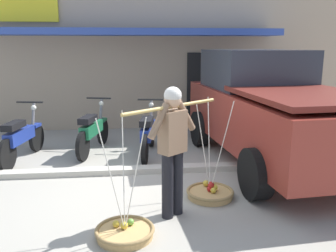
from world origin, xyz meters
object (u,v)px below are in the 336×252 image
(fruit_vendor, at_px, (173,144))
(motorcycle_second_in_row, at_px, (93,131))
(motorcycle_nearest_shop, at_px, (21,138))
(fruit_basket_left_side, at_px, (125,231))
(motorcycle_third_in_row, at_px, (148,133))
(parked_truck, at_px, (269,108))
(fruit_basket_right_side, at_px, (210,192))

(fruit_vendor, bearing_deg, motorcycle_second_in_row, 113.44)
(motorcycle_nearest_shop, bearing_deg, fruit_vendor, -44.70)
(fruit_basket_left_side, bearing_deg, fruit_vendor, 38.61)
(fruit_basket_left_side, distance_m, motorcycle_third_in_row, 3.22)
(motorcycle_nearest_shop, bearing_deg, motorcycle_third_in_row, 2.14)
(motorcycle_second_in_row, height_order, parked_truck, parked_truck)
(fruit_basket_left_side, distance_m, motorcycle_second_in_row, 3.59)
(fruit_vendor, height_order, motorcycle_third_in_row, fruit_vendor)
(parked_truck, bearing_deg, fruit_vendor, -135.11)
(fruit_vendor, bearing_deg, fruit_basket_left_side, -141.39)
(fruit_basket_right_side, bearing_deg, parked_truck, 47.13)
(motorcycle_nearest_shop, xyz_separation_m, motorcycle_second_in_row, (1.31, 0.42, 0.00))
(fruit_vendor, relative_size, fruit_basket_right_side, 1.17)
(motorcycle_second_in_row, distance_m, motorcycle_third_in_row, 1.18)
(motorcycle_second_in_row, xyz_separation_m, parked_truck, (3.37, -0.95, 0.58))
(motorcycle_second_in_row, bearing_deg, motorcycle_third_in_row, -16.39)
(fruit_vendor, relative_size, parked_truck, 0.35)
(fruit_basket_left_side, height_order, motorcycle_nearest_shop, fruit_basket_left_side)
(fruit_vendor, height_order, motorcycle_nearest_shop, fruit_vendor)
(motorcycle_third_in_row, height_order, parked_truck, parked_truck)
(fruit_vendor, xyz_separation_m, parked_truck, (2.07, 2.06, 0.05))
(motorcycle_nearest_shop, height_order, motorcycle_second_in_row, same)
(fruit_basket_right_side, relative_size, parked_truck, 0.30)
(motorcycle_second_in_row, height_order, motorcycle_third_in_row, same)
(fruit_vendor, bearing_deg, fruit_basket_right_side, 38.84)
(motorcycle_third_in_row, distance_m, parked_truck, 2.39)
(motorcycle_nearest_shop, xyz_separation_m, parked_truck, (4.68, -0.52, 0.58))
(motorcycle_nearest_shop, xyz_separation_m, motorcycle_third_in_row, (2.44, 0.09, 0.00))
(fruit_basket_left_side, distance_m, fruit_basket_right_side, 1.58)
(fruit_basket_right_side, distance_m, motorcycle_third_in_row, 2.35)
(motorcycle_second_in_row, bearing_deg, motorcycle_nearest_shop, -161.99)
(motorcycle_nearest_shop, bearing_deg, fruit_basket_left_side, -57.07)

